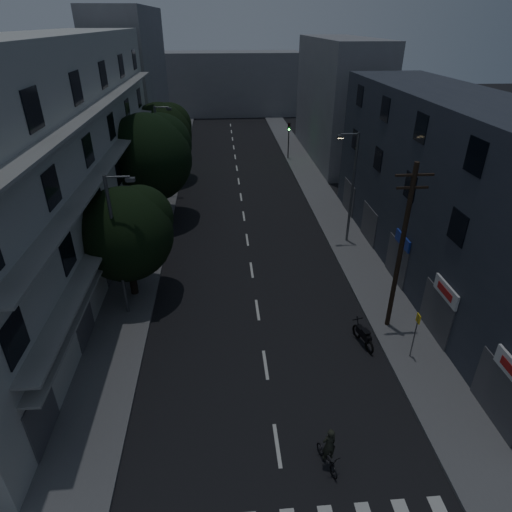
{
  "coord_description": "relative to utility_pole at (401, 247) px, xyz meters",
  "views": [
    {
      "loc": [
        -1.76,
        -8.98,
        14.66
      ],
      "look_at": [
        0.0,
        12.0,
        3.0
      ],
      "focal_mm": 30.0,
      "sensor_mm": 36.0,
      "label": 1
    }
  ],
  "objects": [
    {
      "name": "utility_pole",
      "position": [
        0.0,
        0.0,
        0.0
      ],
      "size": [
        1.8,
        0.24,
        9.0
      ],
      "color": "black",
      "rests_on": "sidewalk_right"
    },
    {
      "name": "street_lamp_left_far",
      "position": [
        -14.05,
        21.1,
        -0.27
      ],
      "size": [
        1.51,
        0.25,
        8.0
      ],
      "color": "#585B60",
      "rests_on": "sidewalk_left"
    },
    {
      "name": "sidewalk_right",
      "position": [
        0.6,
        16.09,
        -4.79
      ],
      "size": [
        3.0,
        90.0,
        0.15
      ],
      "primitive_type": "cube",
      "color": "#565659",
      "rests_on": "ground"
    },
    {
      "name": "cyclist",
      "position": [
        -5.16,
        -7.9,
        -4.22
      ],
      "size": [
        0.93,
        1.61,
        1.93
      ],
      "rotation": [
        0.0,
        0.0,
        0.28
      ],
      "color": "black",
      "rests_on": "ground"
    },
    {
      "name": "traffic_signal_far_right",
      "position": [
        -0.63,
        32.08,
        -1.77
      ],
      "size": [
        0.28,
        0.37,
        4.1
      ],
      "color": "black",
      "rests_on": "sidewalk_right"
    },
    {
      "name": "street_lamp_left_near",
      "position": [
        -14.15,
        2.39,
        -0.27
      ],
      "size": [
        1.51,
        0.25,
        8.0
      ],
      "color": "#55585D",
      "rests_on": "sidewalk_left"
    },
    {
      "name": "building_right",
      "position": [
        5.09,
        5.09,
        0.63
      ],
      "size": [
        6.19,
        28.0,
        11.0
      ],
      "color": "#2B2F3A",
      "rests_on": "ground"
    },
    {
      "name": "motorcycle",
      "position": [
        -1.77,
        -1.3,
        -4.36
      ],
      "size": [
        0.72,
        1.98,
        1.29
      ],
      "rotation": [
        0.0,
        0.0,
        0.23
      ],
      "color": "black",
      "rests_on": "ground"
    },
    {
      "name": "sidewalk_left",
      "position": [
        -14.4,
        16.09,
        -4.79
      ],
      "size": [
        3.0,
        90.0,
        0.15
      ],
      "primitive_type": "cube",
      "color": "#565659",
      "rests_on": "ground"
    },
    {
      "name": "building_far_left",
      "position": [
        -18.9,
        39.09,
        3.13
      ],
      "size": [
        6.0,
        20.0,
        16.0
      ],
      "primitive_type": "cube",
      "color": "slate",
      "rests_on": "ground"
    },
    {
      "name": "tree_near",
      "position": [
        -14.12,
        4.31,
        -0.57
      ],
      "size": [
        5.38,
        5.38,
        6.63
      ],
      "color": "black",
      "rests_on": "sidewalk_left"
    },
    {
      "name": "bus_stop_sign",
      "position": [
        0.23,
        -2.56,
        -2.98
      ],
      "size": [
        0.06,
        0.35,
        2.52
      ],
      "color": "#595B60",
      "rests_on": "sidewalk_right"
    },
    {
      "name": "tree_far",
      "position": [
        -14.44,
        25.69,
        0.05
      ],
      "size": [
        6.15,
        6.15,
        7.6
      ],
      "color": "black",
      "rests_on": "sidewalk_left"
    },
    {
      "name": "lane_markings",
      "position": [
        -6.9,
        22.34,
        -4.86
      ],
      "size": [
        0.15,
        60.5,
        0.01
      ],
      "color": "beige",
      "rests_on": "ground"
    },
    {
      "name": "building_far_end",
      "position": [
        -6.9,
        61.09,
        0.13
      ],
      "size": [
        24.0,
        8.0,
        10.0
      ],
      "primitive_type": "cube",
      "color": "slate",
      "rests_on": "ground"
    },
    {
      "name": "tree_mid",
      "position": [
        -14.27,
        15.66,
        0.57
      ],
      "size": [
        6.87,
        6.87,
        8.45
      ],
      "color": "black",
      "rests_on": "sidewalk_left"
    },
    {
      "name": "building_far_right",
      "position": [
        5.1,
        33.09,
        1.63
      ],
      "size": [
        6.0,
        20.0,
        13.0
      ],
      "primitive_type": "cube",
      "color": "slate",
      "rests_on": "ground"
    },
    {
      "name": "street_lamp_right",
      "position": [
        0.39,
        10.09,
        -0.27
      ],
      "size": [
        1.51,
        0.25,
        8.0
      ],
      "color": "#5A5D61",
      "rests_on": "sidewalk_right"
    },
    {
      "name": "ground",
      "position": [
        -6.9,
        16.09,
        -4.87
      ],
      "size": [
        160.0,
        160.0,
        0.0
      ],
      "primitive_type": "plane",
      "color": "black",
      "rests_on": "ground"
    },
    {
      "name": "traffic_signal_far_left",
      "position": [
        -13.52,
        30.51,
        -1.77
      ],
      "size": [
        0.28,
        0.37,
        4.1
      ],
      "color": "black",
      "rests_on": "sidewalk_left"
    },
    {
      "name": "building_left",
      "position": [
        -18.88,
        9.09,
        2.13
      ],
      "size": [
        7.0,
        36.0,
        14.0
      ],
      "color": "#ABACA6",
      "rests_on": "ground"
    }
  ]
}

